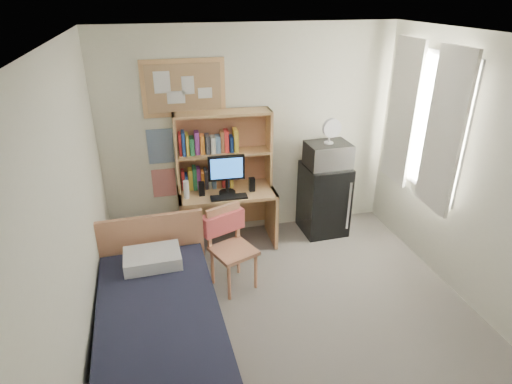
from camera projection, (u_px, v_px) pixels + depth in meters
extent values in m
cube|color=gray|center=(303.00, 338.00, 3.98)|extent=(3.60, 4.20, 0.02)
cube|color=white|center=(322.00, 43.00, 2.85)|extent=(3.60, 4.20, 0.02)
cube|color=white|center=(251.00, 135.00, 5.25)|extent=(3.60, 0.04, 2.60)
cube|color=white|center=(72.00, 243.00, 3.02)|extent=(0.04, 4.20, 2.60)
cube|color=white|center=(502.00, 191.00, 3.80)|extent=(0.04, 4.20, 2.60)
cube|color=white|center=(424.00, 122.00, 4.71)|extent=(0.10, 1.40, 1.70)
cube|color=white|center=(444.00, 133.00, 4.36)|extent=(0.04, 0.55, 1.70)
cube|color=white|center=(402.00, 113.00, 5.06)|extent=(0.04, 0.55, 1.70)
cube|color=#A78258|center=(184.00, 88.00, 4.80)|extent=(0.94, 0.03, 0.64)
cube|color=#224D8B|center=(160.00, 146.00, 5.03)|extent=(0.30, 0.01, 0.42)
cube|color=red|center=(164.00, 183.00, 5.23)|extent=(0.28, 0.01, 0.36)
cube|color=tan|center=(227.00, 217.00, 5.30)|extent=(1.18, 0.62, 0.73)
cube|color=tan|center=(233.00, 250.00, 4.48)|extent=(0.59, 0.59, 0.90)
cube|color=black|center=(324.00, 199.00, 5.55)|extent=(0.56, 0.56, 0.92)
cube|color=black|center=(162.00, 343.00, 3.53)|extent=(1.09, 2.08, 0.56)
cube|color=tan|center=(224.00, 150.00, 5.08)|extent=(1.15, 0.33, 0.93)
cube|color=black|center=(227.00, 175.00, 4.99)|extent=(0.43, 0.05, 0.45)
cube|color=black|center=(229.00, 197.00, 4.96)|extent=(0.43, 0.15, 0.02)
cube|color=black|center=(202.00, 189.00, 5.00)|extent=(0.07, 0.07, 0.17)
cube|color=black|center=(252.00, 184.00, 5.11)|extent=(0.07, 0.07, 0.17)
cylinder|color=white|center=(186.00, 190.00, 4.92)|extent=(0.07, 0.07, 0.22)
cube|color=#E65957|center=(223.00, 222.00, 4.52)|extent=(0.49, 0.31, 0.22)
cube|color=silver|center=(328.00, 155.00, 5.27)|extent=(0.53, 0.41, 0.30)
cylinder|color=white|center=(329.00, 132.00, 5.15)|extent=(0.24, 0.24, 0.29)
cube|color=white|center=(152.00, 258.00, 4.03)|extent=(0.54, 0.38, 0.13)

